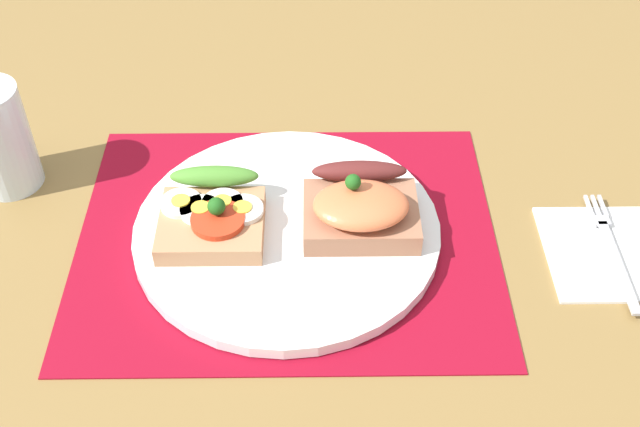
% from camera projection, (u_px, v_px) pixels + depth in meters
% --- Properties ---
extents(ground_plane, '(1.20, 0.90, 0.03)m').
position_uv_depth(ground_plane, '(288.00, 249.00, 0.74)').
color(ground_plane, olive).
extents(placemat, '(0.38, 0.31, 0.00)m').
position_uv_depth(placemat, '(287.00, 236.00, 0.73)').
color(placemat, maroon).
rests_on(placemat, ground_plane).
extents(plate, '(0.28, 0.28, 0.01)m').
position_uv_depth(plate, '(287.00, 230.00, 0.73)').
color(plate, white).
rests_on(plate, placemat).
extents(sandwich_egg_tomato, '(0.09, 0.10, 0.04)m').
position_uv_depth(sandwich_egg_tomato, '(213.00, 214.00, 0.71)').
color(sandwich_egg_tomato, tan).
rests_on(sandwich_egg_tomato, plate).
extents(sandwich_salmon, '(0.10, 0.09, 0.06)m').
position_uv_depth(sandwich_salmon, '(361.00, 209.00, 0.71)').
color(sandwich_salmon, '#9E684C').
rests_on(sandwich_salmon, plate).
extents(napkin, '(0.11, 0.12, 0.01)m').
position_uv_depth(napkin, '(609.00, 251.00, 0.71)').
color(napkin, white).
rests_on(napkin, ground_plane).
extents(fork, '(0.02, 0.14, 0.00)m').
position_uv_depth(fork, '(611.00, 247.00, 0.71)').
color(fork, '#B7B7BC').
rests_on(fork, napkin).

